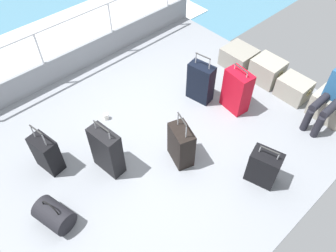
{
  "coord_description": "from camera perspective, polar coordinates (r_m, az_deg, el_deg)",
  "views": [
    {
      "loc": [
        2.44,
        -2.15,
        3.82
      ],
      "look_at": [
        0.11,
        -0.0,
        0.25
      ],
      "focal_mm": 35.3,
      "sensor_mm": 36.0,
      "label": 1
    }
  ],
  "objects": [
    {
      "name": "suitcase_1",
      "position": [
        4.43,
        -10.53,
        -4.23
      ],
      "size": [
        0.46,
        0.26,
        0.85
      ],
      "color": "black",
      "rests_on": "ground_plane"
    },
    {
      "name": "ground_plane",
      "position": [
        5.04,
        -0.81,
        -1.4
      ],
      "size": [
        4.4,
        5.2,
        0.06
      ],
      "primitive_type": "cube",
      "color": "gray"
    },
    {
      "name": "suitcase_2",
      "position": [
        4.5,
        16.19,
        -6.83
      ],
      "size": [
        0.44,
        0.36,
        0.63
      ],
      "color": "black",
      "rests_on": "ground_plane"
    },
    {
      "name": "cargo_crate_3",
      "position": [
        5.74,
        26.36,
        3.19
      ],
      "size": [
        0.57,
        0.49,
        0.39
      ],
      "color": "#9E9989",
      "rests_on": "ground_plane"
    },
    {
      "name": "suitcase_0",
      "position": [
        4.49,
        2.27,
        -3.25
      ],
      "size": [
        0.45,
        0.35,
        0.82
      ],
      "color": "black",
      "rests_on": "ground_plane"
    },
    {
      "name": "gunwale_port",
      "position": [
        6.23,
        -14.61,
        11.48
      ],
      "size": [
        0.06,
        5.2,
        0.45
      ],
      "primitive_type": "cube",
      "color": "gray",
      "rests_on": "ground_plane"
    },
    {
      "name": "passenger_seated",
      "position": [
        5.36,
        26.81,
        5.11
      ],
      "size": [
        0.34,
        0.66,
        1.09
      ],
      "color": "#26598C",
      "rests_on": "ground_plane"
    },
    {
      "name": "duffel_bag",
      "position": [
        4.32,
        -19.06,
        -14.32
      ],
      "size": [
        0.51,
        0.41,
        0.45
      ],
      "color": "black",
      "rests_on": "ground_plane"
    },
    {
      "name": "suitcase_4",
      "position": [
        5.26,
        11.78,
        5.99
      ],
      "size": [
        0.44,
        0.29,
        0.8
      ],
      "color": "#B70C1E",
      "rests_on": "ground_plane"
    },
    {
      "name": "suitcase_5",
      "position": [
        5.36,
        5.65,
        7.51
      ],
      "size": [
        0.44,
        0.28,
        0.86
      ],
      "color": "black",
      "rests_on": "ground_plane"
    },
    {
      "name": "cargo_crate_0",
      "position": [
        6.25,
        12.1,
        11.52
      ],
      "size": [
        0.57,
        0.5,
        0.34
      ],
      "color": "gray",
      "rests_on": "ground_plane"
    },
    {
      "name": "cargo_crate_1",
      "position": [
        6.01,
        16.74,
        9.15
      ],
      "size": [
        0.53,
        0.43,
        0.41
      ],
      "color": "gray",
      "rests_on": "ground_plane"
    },
    {
      "name": "railing_port",
      "position": [
        5.93,
        -15.66,
        15.75
      ],
      "size": [
        0.04,
        4.2,
        1.02
      ],
      "color": "silver",
      "rests_on": "ground_plane"
    },
    {
      "name": "sea_wake",
      "position": [
        7.65,
        -19.63,
        12.49
      ],
      "size": [
        12.0,
        12.0,
        0.01
      ],
      "color": "teal",
      "rests_on": "ground_plane"
    },
    {
      "name": "cargo_crate_2",
      "position": [
        5.85,
        20.88,
        6.08
      ],
      "size": [
        0.53,
        0.4,
        0.34
      ],
      "color": "gray",
      "rests_on": "ground_plane"
    },
    {
      "name": "suitcase_3",
      "position": [
        4.72,
        -20.23,
        -4.49
      ],
      "size": [
        0.41,
        0.28,
        0.78
      ],
      "color": "black",
      "rests_on": "ground_plane"
    },
    {
      "name": "paper_cup",
      "position": [
        5.27,
        -10.65,
        1.62
      ],
      "size": [
        0.08,
        0.08,
        0.1
      ],
      "primitive_type": "cylinder",
      "color": "white",
      "rests_on": "ground_plane"
    }
  ]
}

